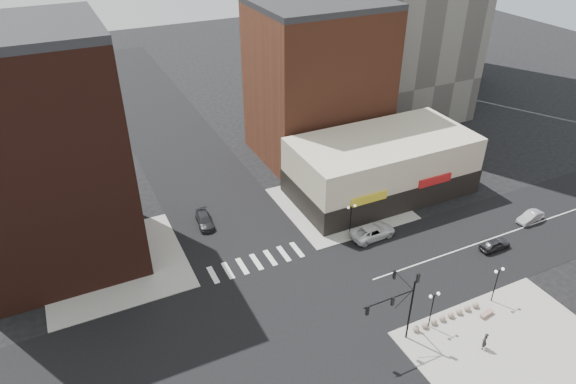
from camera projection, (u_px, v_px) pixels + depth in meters
ground at (289, 309)px, 51.34m from camera, size 240.00×240.00×0.00m
road_ew at (289, 309)px, 51.34m from camera, size 200.00×14.00×0.02m
road_ns at (289, 309)px, 51.34m from camera, size 14.00×200.00×0.02m
sidewalk_nw at (115, 265)px, 57.07m from camera, size 15.00×15.00×0.12m
sidewalk_ne at (340, 204)px, 67.80m from camera, size 15.00×15.00×0.12m
sidewalk_se at (515, 353)px, 46.49m from camera, size 18.00×14.00×0.12m
building_nw at (41, 159)px, 51.96m from camera, size 16.00×15.00×25.00m
building_ne_midrise at (318, 84)px, 75.25m from camera, size 18.00×15.00×22.00m
building_ne_row at (381, 170)px, 68.89m from camera, size 24.20×12.20×8.00m
traffic_signal at (401, 300)px, 45.41m from camera, size 5.59×3.09×7.77m
street_lamp_se_a at (433, 302)px, 47.55m from camera, size 1.22×0.32×4.16m
street_lamp_se_b at (498, 277)px, 50.51m from camera, size 1.22×0.32×4.16m
street_lamp_ne at (351, 212)px, 60.20m from camera, size 1.22×0.32×4.16m
bollard_row at (447, 317)px, 49.86m from camera, size 7.97×0.62×0.62m
white_suv at (373, 232)px, 61.20m from camera, size 5.75×2.89×1.56m
dark_sedan_east at (495, 244)px, 59.29m from camera, size 3.85×1.56×1.31m
silver_sedan at (530, 217)px, 64.10m from camera, size 4.02×1.83×1.28m
dark_sedan_north at (205, 220)px, 63.46m from camera, size 2.23×4.58×1.28m
pedestrian at (485, 341)px, 46.43m from camera, size 0.80×0.71×1.83m
stone_bench at (487, 314)px, 50.31m from camera, size 1.67×0.72×0.38m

